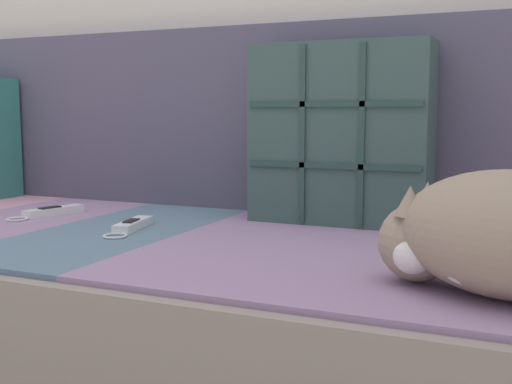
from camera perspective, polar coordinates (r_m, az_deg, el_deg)
The scene contains 6 objects.
couch at distance 1.48m, azimuth -10.84°, elevation -11.19°, with size 2.18×0.88×0.42m.
sofa_backrest at distance 1.72m, azimuth -4.11°, elevation 6.53°, with size 2.14×0.14×0.46m.
throw_pillow_quilted at distance 1.43m, azimuth 7.53°, elevation 5.13°, with size 0.39×0.14×0.40m.
sleeping_cat at distance 0.92m, azimuth 20.65°, elevation -3.75°, with size 0.37×0.26×0.17m.
game_remote_near at distance 1.38m, azimuth -10.98°, elevation -2.95°, with size 0.08×0.19×0.02m.
game_remote_far at distance 1.61m, azimuth -17.74°, elevation -1.68°, with size 0.09×0.20×0.02m.
Camera 1 is at (0.81, -1.04, 0.67)m, focal length 45.00 mm.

